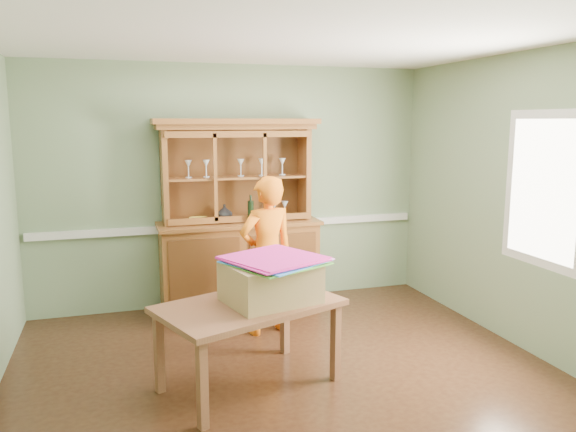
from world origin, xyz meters
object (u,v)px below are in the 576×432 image
object	(u,v)px
china_hutch	(239,243)
person	(267,256)
cardboard_box	(270,282)
dining_table	(249,313)

from	to	relation	value
china_hutch	person	distance (m)	0.83
cardboard_box	dining_table	bearing A→B (deg)	176.48
cardboard_box	person	bearing A→B (deg)	76.26
china_hutch	cardboard_box	size ratio (longest dim) A/B	3.14
china_hutch	dining_table	distance (m)	1.92
person	china_hutch	bearing A→B (deg)	-95.25
china_hutch	cardboard_box	xyz separation A→B (m)	(-0.16, -1.90, 0.10)
dining_table	china_hutch	bearing A→B (deg)	59.57
cardboard_box	person	size ratio (longest dim) A/B	0.43
china_hutch	cardboard_box	distance (m)	1.91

